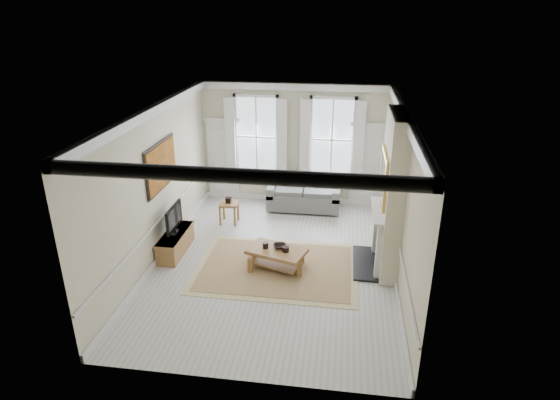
# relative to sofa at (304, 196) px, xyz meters

# --- Properties ---
(floor) EXTENTS (7.20, 7.20, 0.00)m
(floor) POSITION_rel_sofa_xyz_m (-0.35, -3.11, -0.37)
(floor) COLOR #B7B5AD
(floor) RESTS_ON ground
(ceiling) EXTENTS (7.20, 7.20, 0.00)m
(ceiling) POSITION_rel_sofa_xyz_m (-0.35, -3.11, 3.03)
(ceiling) COLOR white
(ceiling) RESTS_ON back_wall
(back_wall) EXTENTS (5.20, 0.00, 5.20)m
(back_wall) POSITION_rel_sofa_xyz_m (-0.35, 0.49, 1.33)
(back_wall) COLOR beige
(back_wall) RESTS_ON floor
(left_wall) EXTENTS (0.00, 7.20, 7.20)m
(left_wall) POSITION_rel_sofa_xyz_m (-2.95, -3.11, 1.33)
(left_wall) COLOR beige
(left_wall) RESTS_ON floor
(right_wall) EXTENTS (0.00, 7.20, 7.20)m
(right_wall) POSITION_rel_sofa_xyz_m (2.25, -3.11, 1.33)
(right_wall) COLOR beige
(right_wall) RESTS_ON floor
(window_left) EXTENTS (1.26, 0.20, 2.20)m
(window_left) POSITION_rel_sofa_xyz_m (-1.40, 0.44, 1.53)
(window_left) COLOR #B2BCC6
(window_left) RESTS_ON back_wall
(window_right) EXTENTS (1.26, 0.20, 2.20)m
(window_right) POSITION_rel_sofa_xyz_m (0.70, 0.44, 1.53)
(window_right) COLOR #B2BCC6
(window_right) RESTS_ON back_wall
(door_left) EXTENTS (0.90, 0.08, 2.30)m
(door_left) POSITION_rel_sofa_xyz_m (-2.40, 0.45, 0.78)
(door_left) COLOR silver
(door_left) RESTS_ON floor
(door_right) EXTENTS (0.90, 0.08, 2.30)m
(door_right) POSITION_rel_sofa_xyz_m (1.70, 0.45, 0.78)
(door_right) COLOR silver
(door_right) RESTS_ON floor
(painting) EXTENTS (0.05, 1.66, 1.06)m
(painting) POSITION_rel_sofa_xyz_m (-2.91, -2.81, 1.68)
(painting) COLOR #AB6F1D
(painting) RESTS_ON left_wall
(chimney_breast) EXTENTS (0.35, 1.70, 3.38)m
(chimney_breast) POSITION_rel_sofa_xyz_m (2.07, -2.91, 1.33)
(chimney_breast) COLOR beige
(chimney_breast) RESTS_ON floor
(hearth) EXTENTS (0.55, 1.50, 0.05)m
(hearth) POSITION_rel_sofa_xyz_m (1.65, -2.91, -0.35)
(hearth) COLOR black
(hearth) RESTS_ON floor
(fireplace) EXTENTS (0.21, 1.45, 1.33)m
(fireplace) POSITION_rel_sofa_xyz_m (1.84, -2.91, 0.36)
(fireplace) COLOR silver
(fireplace) RESTS_ON floor
(mirror) EXTENTS (0.06, 1.26, 1.06)m
(mirror) POSITION_rel_sofa_xyz_m (1.86, -2.91, 1.68)
(mirror) COLOR gold
(mirror) RESTS_ON chimney_breast
(sofa) EXTENTS (1.99, 0.97, 0.89)m
(sofa) POSITION_rel_sofa_xyz_m (0.00, 0.00, 0.00)
(sofa) COLOR #555553
(sofa) RESTS_ON floor
(side_table) EXTENTS (0.51, 0.51, 0.57)m
(side_table) POSITION_rel_sofa_xyz_m (-1.85, -1.23, 0.09)
(side_table) COLOR brown
(side_table) RESTS_ON floor
(rug) EXTENTS (3.50, 2.60, 0.02)m
(rug) POSITION_rel_sofa_xyz_m (-0.28, -3.35, -0.36)
(rug) COLOR tan
(rug) RESTS_ON floor
(coffee_table) EXTENTS (1.37, 1.04, 0.46)m
(coffee_table) POSITION_rel_sofa_xyz_m (-0.28, -3.35, 0.00)
(coffee_table) COLOR brown
(coffee_table) RESTS_ON rug
(ceramic_pot_a) EXTENTS (0.12, 0.12, 0.12)m
(ceramic_pot_a) POSITION_rel_sofa_xyz_m (-0.53, -3.30, 0.15)
(ceramic_pot_a) COLOR black
(ceramic_pot_a) RESTS_ON coffee_table
(ceramic_pot_b) EXTENTS (0.15, 0.15, 0.11)m
(ceramic_pot_b) POSITION_rel_sofa_xyz_m (-0.08, -3.40, 0.14)
(ceramic_pot_b) COLOR black
(ceramic_pot_b) RESTS_ON coffee_table
(bowl) EXTENTS (0.33, 0.33, 0.07)m
(bowl) POSITION_rel_sofa_xyz_m (-0.23, -3.25, 0.12)
(bowl) COLOR black
(bowl) RESTS_ON coffee_table
(tv_stand) EXTENTS (0.44, 1.38, 0.49)m
(tv_stand) POSITION_rel_sofa_xyz_m (-2.69, -2.97, -0.12)
(tv_stand) COLOR brown
(tv_stand) RESTS_ON floor
(tv) EXTENTS (0.08, 0.90, 0.68)m
(tv) POSITION_rel_sofa_xyz_m (-2.67, -2.97, 0.52)
(tv) COLOR black
(tv) RESTS_ON tv_stand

